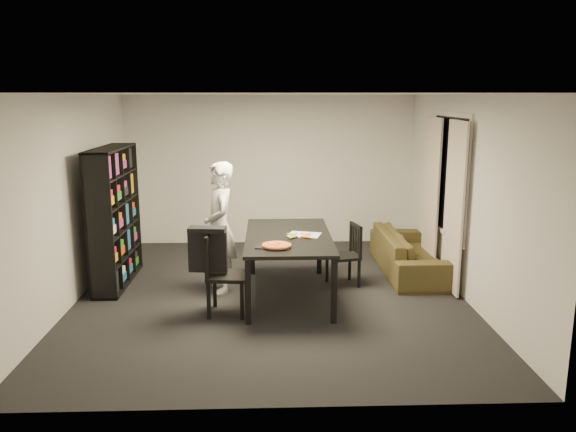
{
  "coord_description": "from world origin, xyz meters",
  "views": [
    {
      "loc": [
        -0.03,
        -7.04,
        2.58
      ],
      "look_at": [
        0.22,
        0.07,
        1.05
      ],
      "focal_mm": 35.0,
      "sensor_mm": 36.0,
      "label": 1
    }
  ],
  "objects_px": {
    "chair_right": "(349,250)",
    "sofa": "(409,252)",
    "person": "(220,228)",
    "pepperoni_pizza": "(277,245)",
    "dining_table": "(288,241)",
    "chair_left": "(219,268)",
    "bookshelf": "(115,216)",
    "baking_tray": "(274,246)"
  },
  "relations": [
    {
      "from": "pepperoni_pizza",
      "to": "bookshelf",
      "type": "bearing_deg",
      "value": 151.15
    },
    {
      "from": "bookshelf",
      "to": "baking_tray",
      "type": "xyz_separation_m",
      "value": [
        2.19,
        -1.17,
        -0.12
      ]
    },
    {
      "from": "sofa",
      "to": "dining_table",
      "type": "bearing_deg",
      "value": 117.45
    },
    {
      "from": "bookshelf",
      "to": "dining_table",
      "type": "height_order",
      "value": "bookshelf"
    },
    {
      "from": "dining_table",
      "to": "sofa",
      "type": "xyz_separation_m",
      "value": [
        1.84,
        0.95,
        -0.45
      ]
    },
    {
      "from": "chair_right",
      "to": "sofa",
      "type": "relative_size",
      "value": 0.42
    },
    {
      "from": "baking_tray",
      "to": "chair_right",
      "type": "bearing_deg",
      "value": 42.74
    },
    {
      "from": "bookshelf",
      "to": "chair_left",
      "type": "xyz_separation_m",
      "value": [
        1.53,
        -1.2,
        -0.39
      ]
    },
    {
      "from": "baking_tray",
      "to": "dining_table",
      "type": "bearing_deg",
      "value": 70.49
    },
    {
      "from": "pepperoni_pizza",
      "to": "baking_tray",
      "type": "bearing_deg",
      "value": 119.43
    },
    {
      "from": "dining_table",
      "to": "chair_left",
      "type": "height_order",
      "value": "chair_left"
    },
    {
      "from": "chair_left",
      "to": "person",
      "type": "bearing_deg",
      "value": 9.1
    },
    {
      "from": "person",
      "to": "baking_tray",
      "type": "xyz_separation_m",
      "value": [
        0.71,
        -0.77,
        -0.04
      ]
    },
    {
      "from": "chair_left",
      "to": "baking_tray",
      "type": "relative_size",
      "value": 2.48
    },
    {
      "from": "chair_right",
      "to": "person",
      "type": "xyz_separation_m",
      "value": [
        -1.75,
        -0.19,
        0.38
      ]
    },
    {
      "from": "baking_tray",
      "to": "pepperoni_pizza",
      "type": "relative_size",
      "value": 1.14
    },
    {
      "from": "baking_tray",
      "to": "pepperoni_pizza",
      "type": "xyz_separation_m",
      "value": [
        0.03,
        -0.06,
        0.02
      ]
    },
    {
      "from": "chair_right",
      "to": "baking_tray",
      "type": "bearing_deg",
      "value": -60.98
    },
    {
      "from": "dining_table",
      "to": "pepperoni_pizza",
      "type": "relative_size",
      "value": 5.62
    },
    {
      "from": "chair_right",
      "to": "dining_table",
      "type": "bearing_deg",
      "value": -77.26
    },
    {
      "from": "chair_left",
      "to": "person",
      "type": "distance_m",
      "value": 0.87
    },
    {
      "from": "dining_table",
      "to": "person",
      "type": "relative_size",
      "value": 1.13
    },
    {
      "from": "pepperoni_pizza",
      "to": "person",
      "type": "bearing_deg",
      "value": 131.74
    },
    {
      "from": "bookshelf",
      "to": "sofa",
      "type": "xyz_separation_m",
      "value": [
        4.21,
        0.33,
        -0.65
      ]
    },
    {
      "from": "dining_table",
      "to": "person",
      "type": "distance_m",
      "value": 0.94
    },
    {
      "from": "dining_table",
      "to": "sofa",
      "type": "distance_m",
      "value": 2.12
    },
    {
      "from": "chair_left",
      "to": "chair_right",
      "type": "xyz_separation_m",
      "value": [
        1.7,
        1.0,
        -0.08
      ]
    },
    {
      "from": "person",
      "to": "pepperoni_pizza",
      "type": "distance_m",
      "value": 1.11
    },
    {
      "from": "baking_tray",
      "to": "chair_left",
      "type": "bearing_deg",
      "value": -176.65
    },
    {
      "from": "pepperoni_pizza",
      "to": "sofa",
      "type": "xyz_separation_m",
      "value": [
        1.99,
        1.55,
        -0.55
      ]
    },
    {
      "from": "chair_left",
      "to": "pepperoni_pizza",
      "type": "bearing_deg",
      "value": -86.31
    },
    {
      "from": "chair_right",
      "to": "pepperoni_pizza",
      "type": "distance_m",
      "value": 1.48
    },
    {
      "from": "person",
      "to": "pepperoni_pizza",
      "type": "relative_size",
      "value": 4.98
    },
    {
      "from": "dining_table",
      "to": "chair_left",
      "type": "relative_size",
      "value": 1.99
    },
    {
      "from": "bookshelf",
      "to": "baking_tray",
      "type": "height_order",
      "value": "bookshelf"
    },
    {
      "from": "bookshelf",
      "to": "baking_tray",
      "type": "relative_size",
      "value": 4.75
    },
    {
      "from": "sofa",
      "to": "chair_left",
      "type": "bearing_deg",
      "value": 119.75
    },
    {
      "from": "baking_tray",
      "to": "bookshelf",
      "type": "bearing_deg",
      "value": 151.94
    },
    {
      "from": "bookshelf",
      "to": "person",
      "type": "distance_m",
      "value": 1.53
    },
    {
      "from": "chair_right",
      "to": "sofa",
      "type": "distance_m",
      "value": 1.13
    },
    {
      "from": "bookshelf",
      "to": "chair_left",
      "type": "height_order",
      "value": "bookshelf"
    },
    {
      "from": "person",
      "to": "pepperoni_pizza",
      "type": "bearing_deg",
      "value": 28.85
    }
  ]
}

